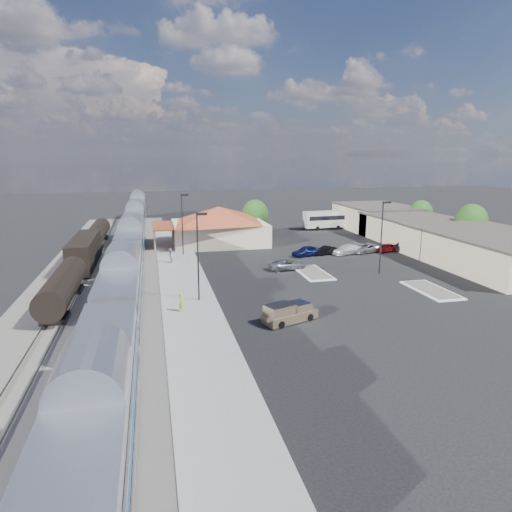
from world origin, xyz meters
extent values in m
plane|color=black|center=(0.00, 0.00, 0.00)|extent=(280.00, 280.00, 0.00)
cube|color=#4C4944|center=(-21.00, 8.00, 0.06)|extent=(16.00, 100.00, 0.12)
cube|color=gray|center=(-12.00, 6.00, 0.09)|extent=(5.50, 92.00, 0.18)
cube|color=silver|center=(-18.00, -31.69, 3.05)|extent=(3.00, 20.00, 5.00)
cube|color=black|center=(-18.00, -31.69, 0.30)|extent=(2.20, 16.00, 0.60)
cube|color=silver|center=(-18.00, -10.69, 3.05)|extent=(3.00, 20.00, 5.00)
cube|color=black|center=(-18.00, -10.69, 0.30)|extent=(2.20, 16.00, 0.60)
cube|color=silver|center=(-18.00, 10.31, 3.05)|extent=(3.00, 20.00, 5.00)
cube|color=black|center=(-18.00, 10.31, 0.30)|extent=(2.20, 16.00, 0.60)
cube|color=silver|center=(-18.00, 31.31, 3.05)|extent=(3.00, 20.00, 5.00)
cube|color=black|center=(-18.00, 31.31, 0.30)|extent=(2.20, 16.00, 0.60)
cube|color=silver|center=(-18.00, 52.31, 3.05)|extent=(3.00, 20.00, 5.00)
cube|color=black|center=(-18.00, 52.31, 0.30)|extent=(2.20, 16.00, 0.60)
cylinder|color=black|center=(-24.00, -4.42, 2.10)|extent=(2.80, 14.00, 2.80)
cube|color=black|center=(-24.00, -4.42, 0.30)|extent=(2.20, 12.00, 0.60)
cube|color=black|center=(-24.00, 11.58, 2.20)|extent=(2.80, 14.00, 3.60)
cube|color=black|center=(-24.00, 11.58, 0.30)|extent=(2.20, 12.00, 0.60)
cylinder|color=black|center=(-24.00, 27.58, 2.10)|extent=(2.80, 14.00, 2.80)
cube|color=black|center=(-24.00, 27.58, 0.30)|extent=(2.20, 12.00, 0.60)
cube|color=#CAB793|center=(-4.50, 24.00, 1.80)|extent=(15.00, 12.00, 3.60)
pyramid|color=maroon|center=(-4.50, 24.00, 4.90)|extent=(15.30, 12.24, 2.60)
cube|color=maroon|center=(-13.60, 24.00, 3.30)|extent=(3.20, 9.60, 0.25)
cube|color=#C6B28C|center=(28.00, 0.00, 2.10)|extent=(14.00, 22.00, 4.20)
cube|color=#3F3833|center=(28.00, 0.00, 4.35)|extent=(14.40, 22.40, 0.30)
cube|color=#C6B28C|center=(28.00, 18.00, 2.00)|extent=(12.00, 18.00, 4.00)
cube|color=#3F3833|center=(28.00, 18.00, 4.15)|extent=(12.40, 18.40, 0.30)
cube|color=#C6B28C|center=(28.00, 32.00, 2.25)|extent=(12.00, 16.00, 4.50)
cube|color=#3F3833|center=(28.00, 32.00, 4.65)|extent=(12.40, 16.40, 0.30)
cube|color=silver|center=(4.00, 2.00, 0.07)|extent=(3.30, 7.50, 0.15)
cube|color=#4C4944|center=(4.00, 2.00, 0.16)|extent=(2.70, 6.90, 0.10)
cube|color=silver|center=(14.00, -8.00, 0.07)|extent=(3.30, 7.50, 0.15)
cube|color=#4C4944|center=(14.00, -8.00, 0.16)|extent=(2.70, 6.90, 0.10)
cylinder|color=black|center=(-11.00, -6.00, 4.50)|extent=(0.16, 0.16, 9.00)
cube|color=black|center=(-10.50, -6.00, 8.85)|extent=(1.00, 0.25, 0.22)
cylinder|color=black|center=(-11.00, 16.00, 4.50)|extent=(0.16, 0.16, 9.00)
cube|color=black|center=(-10.50, 16.00, 8.85)|extent=(1.00, 0.25, 0.22)
cylinder|color=black|center=(12.00, 0.00, 4.50)|extent=(0.16, 0.16, 9.00)
cube|color=black|center=(12.50, 0.00, 8.85)|extent=(1.00, 0.25, 0.22)
cylinder|color=#382314|center=(34.00, 12.00, 1.43)|extent=(0.30, 0.30, 2.86)
ellipsoid|color=#224714|center=(34.00, 12.00, 4.23)|extent=(4.94, 4.94, 5.46)
cylinder|color=#382314|center=(34.00, 26.00, 1.28)|extent=(0.30, 0.30, 2.55)
ellipsoid|color=#224714|center=(34.00, 26.00, 3.77)|extent=(4.41, 4.41, 4.87)
cylinder|color=#382314|center=(3.00, 30.00, 1.36)|extent=(0.30, 0.30, 2.73)
ellipsoid|color=#224714|center=(3.00, 30.00, 4.03)|extent=(4.71, 4.71, 5.21)
cube|color=#967D5C|center=(-3.76, -13.49, 0.50)|extent=(5.37, 3.54, 0.83)
cube|color=#967D5C|center=(-3.76, -13.49, 1.15)|extent=(2.42, 2.32, 0.87)
cube|color=#967D5C|center=(-3.76, -13.49, 1.24)|extent=(2.89, 2.50, 1.01)
cylinder|color=black|center=(-1.96, -13.67, 0.33)|extent=(0.71, 0.48, 0.66)
cylinder|color=black|center=(-2.56, -12.13, 0.33)|extent=(0.71, 0.48, 0.66)
cylinder|color=black|center=(-4.97, -14.84, 0.33)|extent=(0.71, 0.48, 0.66)
cylinder|color=black|center=(-5.56, -13.31, 0.33)|extent=(0.71, 0.48, 0.66)
imported|color=gray|center=(1.48, 4.57, 0.67)|extent=(5.01, 2.64, 1.34)
cube|color=silver|center=(19.45, 34.38, 1.99)|extent=(11.23, 3.17, 3.14)
cube|color=black|center=(19.45, 34.38, 2.36)|extent=(10.35, 3.15, 0.83)
cylinder|color=black|center=(23.40, 33.57, 0.42)|extent=(0.85, 0.33, 0.83)
cylinder|color=black|center=(23.25, 35.73, 0.42)|extent=(0.85, 0.33, 0.83)
cylinder|color=black|center=(16.21, 33.07, 0.42)|extent=(0.85, 0.33, 0.83)
cylinder|color=black|center=(16.06, 35.23, 0.42)|extent=(0.85, 0.33, 0.83)
imported|color=#A1BC3A|center=(-12.97, -9.05, 1.05)|extent=(0.57, 0.72, 1.73)
imported|color=silver|center=(-13.07, 11.17, 1.14)|extent=(0.96, 1.10, 1.92)
imported|color=#0D1645|center=(6.47, 11.60, 0.76)|extent=(4.78, 3.06, 1.52)
imported|color=black|center=(9.67, 11.90, 0.65)|extent=(4.13, 2.15, 1.29)
imported|color=white|center=(12.87, 11.60, 0.73)|extent=(5.39, 3.54, 1.45)
imported|color=#94989C|center=(16.07, 11.90, 0.69)|extent=(5.42, 3.72, 1.38)
imported|color=maroon|center=(19.27, 11.60, 0.67)|extent=(4.17, 2.45, 1.33)
imported|color=black|center=(22.47, 11.90, 0.72)|extent=(4.61, 2.77, 1.44)
camera|label=1|loc=(-15.25, -50.03, 14.46)|focal=32.00mm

